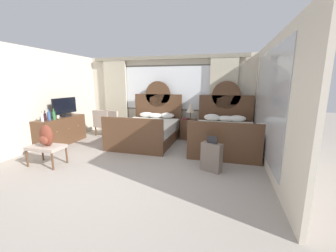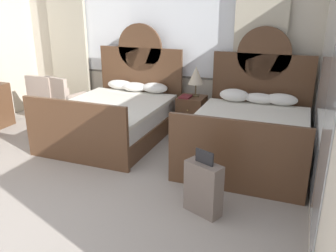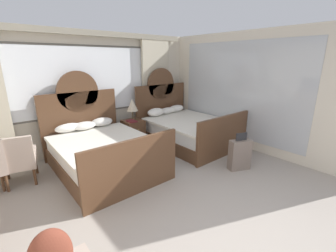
{
  "view_description": "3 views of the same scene",
  "coord_description": "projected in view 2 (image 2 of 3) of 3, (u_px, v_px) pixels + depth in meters",
  "views": [
    {
      "loc": [
        2.02,
        -2.98,
        1.79
      ],
      "look_at": [
        0.56,
        2.33,
        0.66
      ],
      "focal_mm": 22.49,
      "sensor_mm": 36.0,
      "label": 1
    },
    {
      "loc": [
        2.65,
        -2.07,
        2.21
      ],
      "look_at": [
        1.09,
        1.96,
        0.68
      ],
      "focal_mm": 37.46,
      "sensor_mm": 36.0,
      "label": 2
    },
    {
      "loc": [
        -1.87,
        -1.01,
        2.08
      ],
      "look_at": [
        1.01,
        2.44,
        0.75
      ],
      "focal_mm": 24.17,
      "sensor_mm": 36.0,
      "label": 3
    }
  ],
  "objects": [
    {
      "name": "nightstand_between_beds",
      "position": [
        191.0,
        114.0,
        6.25
      ],
      "size": [
        0.46,
        0.48,
        0.64
      ],
      "color": "brown",
      "rests_on": "ground_plane"
    },
    {
      "name": "wall_right_mirror",
      "position": [
        330.0,
        91.0,
        3.59
      ],
      "size": [
        0.08,
        4.76,
        2.7
      ],
      "color": "beige",
      "rests_on": "ground_plane"
    },
    {
      "name": "suitcase_on_floor",
      "position": [
        203.0,
        188.0,
        3.8
      ],
      "size": [
        0.45,
        0.33,
        0.74
      ],
      "color": "#75665B",
      "rests_on": "ground_plane"
    },
    {
      "name": "table_lamp_on_nightstand",
      "position": [
        196.0,
        76.0,
        6.06
      ],
      "size": [
        0.27,
        0.27,
        0.53
      ],
      "color": "brown",
      "rests_on": "nightstand_between_beds"
    },
    {
      "name": "wall_back_window",
      "position": [
        156.0,
        47.0,
        6.64
      ],
      "size": [
        5.81,
        0.22,
        2.7
      ],
      "color": "beige",
      "rests_on": "ground_plane"
    },
    {
      "name": "bed_near_window",
      "position": [
        116.0,
        116.0,
        5.99
      ],
      "size": [
        1.68,
        2.24,
        1.85
      ],
      "color": "brown",
      "rests_on": "ground_plane"
    },
    {
      "name": "bed_near_mirror",
      "position": [
        249.0,
        133.0,
        5.21
      ],
      "size": [
        1.68,
        2.24,
        1.85
      ],
      "color": "brown",
      "rests_on": "ground_plane"
    },
    {
      "name": "book_on_nightstand",
      "position": [
        186.0,
        97.0,
        6.08
      ],
      "size": [
        0.18,
        0.26,
        0.03
      ],
      "color": "maroon",
      "rests_on": "nightstand_between_beds"
    },
    {
      "name": "armchair_by_window_left",
      "position": [
        64.0,
        98.0,
        6.74
      ],
      "size": [
        0.66,
        0.66,
        0.89
      ],
      "color": "#B29E8E",
      "rests_on": "ground_plane"
    },
    {
      "name": "armchair_by_window_centre",
      "position": [
        46.0,
        96.0,
        6.89
      ],
      "size": [
        0.56,
        0.56,
        0.89
      ],
      "color": "#B29E8E",
      "rests_on": "ground_plane"
    }
  ]
}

